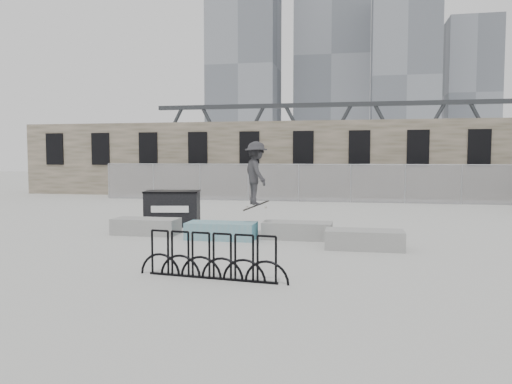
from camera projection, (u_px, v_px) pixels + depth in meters
ground at (252, 239)px, 14.52m from camera, size 120.00×120.00×0.00m
stone_wall at (305, 159)px, 30.26m from camera, size 36.00×2.58×4.50m
chainlink_fence at (298, 182)px, 26.68m from camera, size 22.06×0.06×2.02m
planter_far_left at (146, 226)px, 15.36m from camera, size 2.00×0.90×0.49m
planter_center_left at (221, 230)px, 14.45m from camera, size 2.00×0.90×0.49m
planter_center_right at (297, 230)px, 14.53m from camera, size 2.00×0.90×0.49m
planter_offset at (364, 239)px, 12.91m from camera, size 2.00×0.90×0.49m
dumpster at (173, 208)px, 17.29m from camera, size 2.04×1.47×1.22m
bike_rack at (211, 257)px, 9.70m from camera, size 3.12×0.44×0.90m
skyline_towers at (336, 70)px, 105.10m from camera, size 58.00×28.00×48.00m
truss_bridge at (408, 144)px, 66.15m from camera, size 70.00×3.00×9.80m
skateboarder at (256, 173)px, 14.36m from camera, size 1.17×1.36×2.01m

